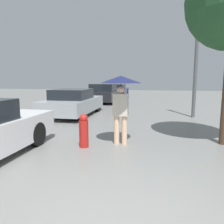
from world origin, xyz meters
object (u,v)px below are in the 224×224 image
(street_lamp, at_px, (196,58))
(fire_hydrant, at_px, (84,131))
(pedestrian, at_px, (121,90))
(parked_car_second, at_px, (73,103))
(parked_car_farthest, at_px, (117,90))
(parked_car_third, at_px, (104,94))

(street_lamp, distance_m, fire_hydrant, 6.41)
(pedestrian, relative_size, parked_car_second, 0.44)
(pedestrian, height_order, parked_car_second, pedestrian)
(parked_car_second, relative_size, street_lamp, 0.91)
(parked_car_farthest, height_order, street_lamp, street_lamp)
(parked_car_second, distance_m, parked_car_farthest, 11.02)
(parked_car_second, relative_size, parked_car_third, 1.04)
(pedestrian, xyz_separation_m, fire_hydrant, (-0.85, -0.44, -1.00))
(pedestrian, height_order, fire_hydrant, pedestrian)
(parked_car_second, height_order, parked_car_farthest, parked_car_second)
(parked_car_farthest, xyz_separation_m, fire_hydrant, (2.03, -15.55, -0.14))
(parked_car_second, xyz_separation_m, parked_car_farthest, (0.03, 11.02, -0.02))
(parked_car_farthest, relative_size, fire_hydrant, 5.48)
(parked_car_second, distance_m, fire_hydrant, 4.99)
(parked_car_second, height_order, fire_hydrant, parked_car_second)
(parked_car_third, xyz_separation_m, fire_hydrant, (1.99, -10.16, -0.20))
(pedestrian, relative_size, street_lamp, 0.40)
(parked_car_farthest, bearing_deg, parked_car_third, -89.49)
(parked_car_third, height_order, street_lamp, street_lamp)
(pedestrian, distance_m, parked_car_farthest, 15.41)
(pedestrian, relative_size, parked_car_third, 0.46)
(parked_car_farthest, bearing_deg, fire_hydrant, -82.55)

